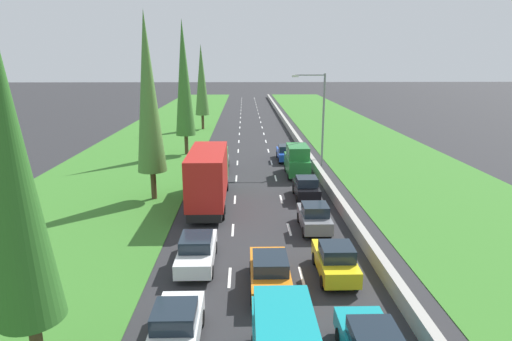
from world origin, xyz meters
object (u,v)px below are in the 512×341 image
at_px(green_van_right_lane, 297,161).
at_px(poplar_tree_second, 148,94).
at_px(grey_hatchback_right_lane, 314,217).
at_px(grey_sedan_left_lane, 219,162).
at_px(white_sedan_left_lane, 197,251).
at_px(blue_sedan_right_lane, 286,153).
at_px(poplar_tree_nearest, 12,176).
at_px(street_light_mast, 320,113).
at_px(red_box_truck_left_lane, 209,176).
at_px(orange_sedan_centre_lane, 270,272).
at_px(white_hatchback_left_lane, 176,326).
at_px(poplar_tree_fourth, 202,80).
at_px(black_hatchback_right_lane, 306,188).
at_px(poplar_tree_third, 184,79).
at_px(yellow_hatchback_right_lane, 335,260).

xyz_separation_m(green_van_right_lane, poplar_tree_second, (-11.60, -6.54, 6.47)).
height_order(grey_hatchback_right_lane, grey_sedan_left_lane, grey_hatchback_right_lane).
relative_size(white_sedan_left_lane, blue_sedan_right_lane, 1.00).
xyz_separation_m(white_sedan_left_lane, blue_sedan_right_lane, (6.77, 23.70, 0.00)).
bearing_deg(grey_sedan_left_lane, poplar_tree_nearest, -98.92).
height_order(blue_sedan_right_lane, street_light_mast, street_light_mast).
xyz_separation_m(poplar_tree_second, street_light_mast, (14.13, 10.06, -2.64)).
height_order(white_sedan_left_lane, red_box_truck_left_lane, red_box_truck_left_lane).
xyz_separation_m(white_sedan_left_lane, red_box_truck_left_lane, (-0.12, 9.53, 1.37)).
bearing_deg(street_light_mast, orange_sedan_centre_lane, -104.65).
xyz_separation_m(poplar_tree_nearest, street_light_mast, (14.07, 28.93, -1.65)).
bearing_deg(white_hatchback_left_lane, poplar_tree_fourth, 94.27).
xyz_separation_m(white_hatchback_left_lane, black_hatchback_right_lane, (7.14, 17.31, 0.00)).
height_order(grey_hatchback_right_lane, poplar_tree_second, poplar_tree_second).
bearing_deg(black_hatchback_right_lane, white_hatchback_left_lane, -112.40).
height_order(white_hatchback_left_lane, grey_sedan_left_lane, white_hatchback_left_lane).
bearing_deg(poplar_tree_third, white_hatchback_left_lane, -83.22).
bearing_deg(poplar_tree_fourth, poplar_tree_second, -90.84).
relative_size(grey_hatchback_right_lane, poplar_tree_third, 0.27).
bearing_deg(green_van_right_lane, orange_sedan_centre_lane, -100.24).
bearing_deg(grey_hatchback_right_lane, poplar_tree_second, 150.03).
bearing_deg(black_hatchback_right_lane, poplar_tree_second, 179.28).
bearing_deg(street_light_mast, grey_hatchback_right_lane, -100.34).
bearing_deg(grey_sedan_left_lane, white_hatchback_left_lane, -90.10).
relative_size(white_hatchback_left_lane, street_light_mast, 0.43).
xyz_separation_m(grey_sedan_left_lane, street_light_mast, (9.73, 1.27, 4.42)).
relative_size(yellow_hatchback_right_lane, poplar_tree_second, 0.29).
distance_m(grey_sedan_left_lane, poplar_tree_nearest, 28.65).
bearing_deg(red_box_truck_left_lane, grey_hatchback_right_lane, -35.79).
relative_size(orange_sedan_centre_lane, poplar_tree_third, 0.31).
distance_m(orange_sedan_centre_lane, blue_sedan_right_lane, 26.32).
bearing_deg(white_hatchback_left_lane, black_hatchback_right_lane, 67.60).
height_order(white_hatchback_left_lane, poplar_tree_third, poplar_tree_third).
distance_m(white_sedan_left_lane, black_hatchback_right_lane, 12.98).
bearing_deg(yellow_hatchback_right_lane, red_box_truck_left_lane, 122.42).
bearing_deg(green_van_right_lane, street_light_mast, 54.25).
bearing_deg(poplar_tree_third, white_sedan_left_lane, -81.50).
relative_size(orange_sedan_centre_lane, poplar_tree_nearest, 0.39).
bearing_deg(grey_hatchback_right_lane, orange_sedan_centre_lane, -114.06).
xyz_separation_m(grey_hatchback_right_lane, poplar_tree_second, (-11.12, 6.41, 7.03)).
xyz_separation_m(black_hatchback_right_lane, poplar_tree_second, (-11.49, 0.15, 7.03)).
relative_size(yellow_hatchback_right_lane, street_light_mast, 0.43).
relative_size(orange_sedan_centre_lane, poplar_tree_fourth, 0.36).
xyz_separation_m(black_hatchback_right_lane, poplar_tree_nearest, (-11.43, -18.73, 6.04)).
relative_size(blue_sedan_right_lane, poplar_tree_fourth, 0.36).
bearing_deg(orange_sedan_centre_lane, yellow_hatchback_right_lane, 18.73).
bearing_deg(grey_sedan_left_lane, red_box_truck_left_lane, -90.60).
bearing_deg(orange_sedan_centre_lane, blue_sedan_right_lane, 83.03).
distance_m(white_sedan_left_lane, poplar_tree_second, 13.81).
bearing_deg(poplar_tree_fourth, green_van_right_lane, -68.11).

